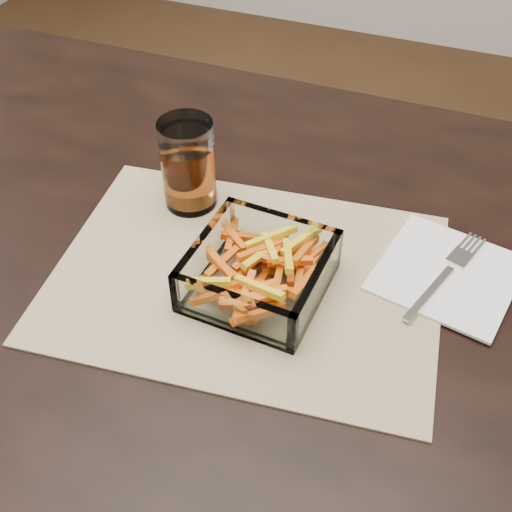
# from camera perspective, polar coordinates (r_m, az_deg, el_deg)

# --- Properties ---
(dining_table) EXTENTS (1.60, 0.90, 0.75)m
(dining_table) POSITION_cam_1_polar(r_m,az_deg,el_deg) (0.84, -3.26, -4.91)
(dining_table) COLOR black
(dining_table) RESTS_ON ground
(placemat) EXTENTS (0.48, 0.38, 0.00)m
(placemat) POSITION_cam_1_polar(r_m,az_deg,el_deg) (0.76, -0.82, -1.82)
(placemat) COLOR tan
(placemat) RESTS_ON dining_table
(glass_bowl) EXTENTS (0.15, 0.15, 0.06)m
(glass_bowl) POSITION_cam_1_polar(r_m,az_deg,el_deg) (0.72, 0.27, -1.58)
(glass_bowl) COLOR white
(glass_bowl) RESTS_ON placemat
(tumbler) EXTENTS (0.07, 0.07, 0.12)m
(tumbler) POSITION_cam_1_polar(r_m,az_deg,el_deg) (0.83, -6.02, 7.86)
(tumbler) COLOR white
(tumbler) RESTS_ON placemat
(napkin) EXTENTS (0.18, 0.18, 0.00)m
(napkin) POSITION_cam_1_polar(r_m,az_deg,el_deg) (0.79, 16.63, -1.50)
(napkin) COLOR white
(napkin) RESTS_ON placemat
(fork) EXTENTS (0.07, 0.17, 0.00)m
(fork) POSITION_cam_1_polar(r_m,az_deg,el_deg) (0.78, 16.60, -1.42)
(fork) COLOR silver
(fork) RESTS_ON napkin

